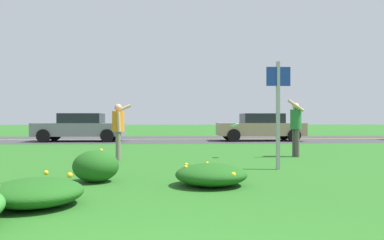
{
  "coord_description": "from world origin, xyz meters",
  "views": [
    {
      "loc": [
        0.29,
        -1.9,
        1.19
      ],
      "look_at": [
        0.91,
        9.54,
        1.14
      ],
      "focal_mm": 34.96,
      "sensor_mm": 36.0,
      "label": 1
    }
  ],
  "objects_px": {
    "person_thrower_orange_shirt": "(118,127)",
    "sign_post_near_path": "(278,104)",
    "person_catcher_green_shirt": "(296,124)",
    "frisbee_pale_blue": "(235,125)",
    "car_gray_center_right": "(80,127)",
    "car_tan_center_left": "(260,127)"
  },
  "relations": [
    {
      "from": "person_thrower_orange_shirt",
      "to": "sign_post_near_path",
      "type": "bearing_deg",
      "value": -27.99
    },
    {
      "from": "person_catcher_green_shirt",
      "to": "sign_post_near_path",
      "type": "bearing_deg",
      "value": -115.82
    },
    {
      "from": "sign_post_near_path",
      "to": "frisbee_pale_blue",
      "type": "bearing_deg",
      "value": 102.52
    },
    {
      "from": "sign_post_near_path",
      "to": "car_gray_center_right",
      "type": "distance_m",
      "value": 13.21
    },
    {
      "from": "car_tan_center_left",
      "to": "car_gray_center_right",
      "type": "bearing_deg",
      "value": 180.0
    },
    {
      "from": "sign_post_near_path",
      "to": "frisbee_pale_blue",
      "type": "height_order",
      "value": "sign_post_near_path"
    },
    {
      "from": "person_catcher_green_shirt",
      "to": "frisbee_pale_blue",
      "type": "height_order",
      "value": "person_catcher_green_shirt"
    },
    {
      "from": "person_thrower_orange_shirt",
      "to": "person_catcher_green_shirt",
      "type": "xyz_separation_m",
      "value": [
        5.35,
        0.72,
        0.05
      ]
    },
    {
      "from": "sign_post_near_path",
      "to": "person_catcher_green_shirt",
      "type": "xyz_separation_m",
      "value": [
        1.37,
        2.83,
        -0.52
      ]
    },
    {
      "from": "frisbee_pale_blue",
      "to": "car_gray_center_right",
      "type": "height_order",
      "value": "car_gray_center_right"
    },
    {
      "from": "person_thrower_orange_shirt",
      "to": "car_tan_center_left",
      "type": "xyz_separation_m",
      "value": [
        6.21,
        8.94,
        -0.22
      ]
    },
    {
      "from": "car_tan_center_left",
      "to": "car_gray_center_right",
      "type": "distance_m",
      "value": 9.43
    },
    {
      "from": "person_catcher_green_shirt",
      "to": "car_tan_center_left",
      "type": "relative_size",
      "value": 0.39
    },
    {
      "from": "person_thrower_orange_shirt",
      "to": "frisbee_pale_blue",
      "type": "height_order",
      "value": "person_thrower_orange_shirt"
    },
    {
      "from": "car_gray_center_right",
      "to": "frisbee_pale_blue",
      "type": "bearing_deg",
      "value": -51.95
    },
    {
      "from": "person_catcher_green_shirt",
      "to": "frisbee_pale_blue",
      "type": "relative_size",
      "value": 6.58
    },
    {
      "from": "frisbee_pale_blue",
      "to": "car_tan_center_left",
      "type": "distance_m",
      "value": 8.92
    },
    {
      "from": "person_thrower_orange_shirt",
      "to": "car_gray_center_right",
      "type": "relative_size",
      "value": 0.36
    },
    {
      "from": "car_tan_center_left",
      "to": "person_catcher_green_shirt",
      "type": "bearing_deg",
      "value": -95.97
    },
    {
      "from": "person_catcher_green_shirt",
      "to": "car_gray_center_right",
      "type": "height_order",
      "value": "person_catcher_green_shirt"
    },
    {
      "from": "person_thrower_orange_shirt",
      "to": "frisbee_pale_blue",
      "type": "distance_m",
      "value": 3.44
    },
    {
      "from": "person_thrower_orange_shirt",
      "to": "person_catcher_green_shirt",
      "type": "distance_m",
      "value": 5.4
    }
  ]
}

